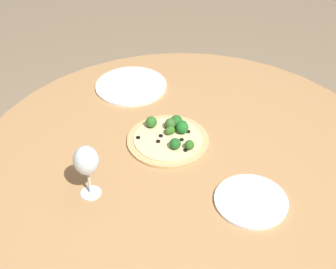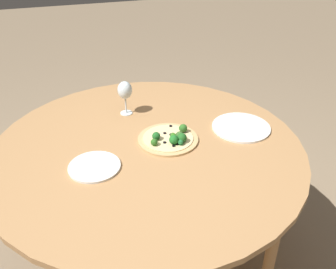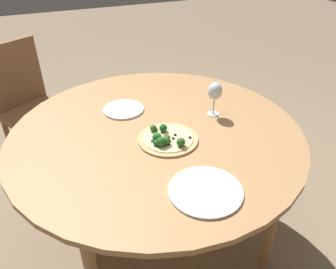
# 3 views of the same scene
# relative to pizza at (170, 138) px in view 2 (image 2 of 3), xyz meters

# --- Properties ---
(ground_plane) EXTENTS (12.00, 12.00, 0.00)m
(ground_plane) POSITION_rel_pizza_xyz_m (0.11, 0.01, -0.73)
(ground_plane) COLOR #847056
(dining_table) EXTENTS (1.39, 1.39, 0.72)m
(dining_table) POSITION_rel_pizza_xyz_m (0.11, 0.01, -0.07)
(dining_table) COLOR #A87A4C
(dining_table) RESTS_ON ground_plane
(pizza) EXTENTS (0.27, 0.27, 0.06)m
(pizza) POSITION_rel_pizza_xyz_m (0.00, 0.00, 0.00)
(pizza) COLOR tan
(pizza) RESTS_ON dining_table
(wine_glass) EXTENTS (0.07, 0.07, 0.18)m
(wine_glass) POSITION_rel_pizza_xyz_m (0.14, -0.31, 0.11)
(wine_glass) COLOR silver
(wine_glass) RESTS_ON dining_table
(plate_near) EXTENTS (0.21, 0.21, 0.01)m
(plate_near) POSITION_rel_pizza_xyz_m (0.35, 0.10, -0.01)
(plate_near) COLOR silver
(plate_near) RESTS_ON dining_table
(plate_far) EXTENTS (0.28, 0.28, 0.01)m
(plate_far) POSITION_rel_pizza_xyz_m (-0.36, -0.01, -0.01)
(plate_far) COLOR silver
(plate_far) RESTS_ON dining_table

